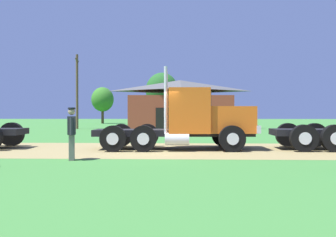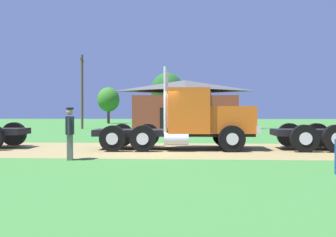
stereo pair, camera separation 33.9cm
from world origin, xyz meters
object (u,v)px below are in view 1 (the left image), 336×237
object	(u,v)px
truck_foreground_white	(193,120)
shed_building	(180,105)
utility_pole_near	(77,89)
visitor_standing_near	(72,131)

from	to	relation	value
truck_foreground_white	shed_building	world-z (taller)	shed_building
shed_building	utility_pole_near	bearing A→B (deg)	-177.72
visitor_standing_near	shed_building	xyz separation A→B (m)	(3.62, 25.11, 1.52)
utility_pole_near	visitor_standing_near	bearing A→B (deg)	-73.45
shed_building	utility_pole_near	world-z (taller)	utility_pole_near
shed_building	truck_foreground_white	bearing A→B (deg)	-88.33
utility_pole_near	truck_foreground_white	bearing A→B (deg)	-60.94
truck_foreground_white	utility_pole_near	world-z (taller)	utility_pole_near
shed_building	utility_pole_near	distance (m)	11.09
truck_foreground_white	visitor_standing_near	bearing A→B (deg)	-137.82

